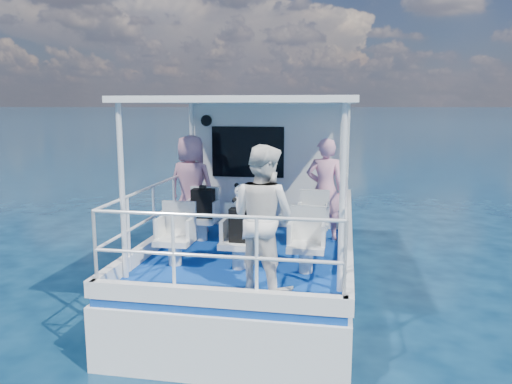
# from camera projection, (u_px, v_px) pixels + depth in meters

# --- Properties ---
(ground) EXTENTS (2000.00, 2000.00, 0.00)m
(ground) POSITION_uv_depth(u_px,v_px,m) (254.00, 300.00, 7.95)
(ground) COLOR #071C34
(ground) RESTS_ON ground
(hull) EXTENTS (3.00, 7.00, 1.60)m
(hull) POSITION_uv_depth(u_px,v_px,m) (264.00, 279.00, 8.91)
(hull) COLOR white
(hull) RESTS_ON ground
(deck) EXTENTS (2.90, 6.90, 0.10)m
(deck) POSITION_uv_depth(u_px,v_px,m) (264.00, 233.00, 8.77)
(deck) COLOR navy
(deck) RESTS_ON hull
(cabin) EXTENTS (2.85, 2.00, 2.20)m
(cabin) POSITION_uv_depth(u_px,v_px,m) (275.00, 160.00, 9.83)
(cabin) COLOR white
(cabin) RESTS_ON deck
(canopy) EXTENTS (3.00, 3.20, 0.08)m
(canopy) POSITION_uv_depth(u_px,v_px,m) (251.00, 100.00, 7.21)
(canopy) COLOR white
(canopy) RESTS_ON cabin
(canopy_posts) EXTENTS (2.77, 2.97, 2.20)m
(canopy_posts) POSITION_uv_depth(u_px,v_px,m) (251.00, 179.00, 7.36)
(canopy_posts) COLOR white
(canopy_posts) RESTS_ON deck
(railings) EXTENTS (2.84, 3.59, 1.00)m
(railings) POSITION_uv_depth(u_px,v_px,m) (247.00, 223.00, 7.15)
(railings) COLOR white
(railings) RESTS_ON deck
(seat_port_fwd) EXTENTS (0.48, 0.46, 0.38)m
(seat_port_fwd) POSITION_uv_depth(u_px,v_px,m) (202.00, 229.00, 8.11)
(seat_port_fwd) COLOR silver
(seat_port_fwd) RESTS_ON deck
(seat_center_fwd) EXTENTS (0.48, 0.46, 0.38)m
(seat_center_fwd) POSITION_uv_depth(u_px,v_px,m) (256.00, 231.00, 7.95)
(seat_center_fwd) COLOR silver
(seat_center_fwd) RESTS_ON deck
(seat_stbd_fwd) EXTENTS (0.48, 0.46, 0.38)m
(seat_stbd_fwd) POSITION_uv_depth(u_px,v_px,m) (313.00, 234.00, 7.79)
(seat_stbd_fwd) COLOR silver
(seat_stbd_fwd) RESTS_ON deck
(seat_port_aft) EXTENTS (0.48, 0.46, 0.38)m
(seat_port_aft) POSITION_uv_depth(u_px,v_px,m) (175.00, 251.00, 6.85)
(seat_port_aft) COLOR silver
(seat_port_aft) RESTS_ON deck
(seat_center_aft) EXTENTS (0.48, 0.46, 0.38)m
(seat_center_aft) POSITION_uv_depth(u_px,v_px,m) (239.00, 255.00, 6.69)
(seat_center_aft) COLOR silver
(seat_center_aft) RESTS_ON deck
(seat_stbd_aft) EXTENTS (0.48, 0.46, 0.38)m
(seat_stbd_aft) POSITION_uv_depth(u_px,v_px,m) (306.00, 258.00, 6.53)
(seat_stbd_aft) COLOR silver
(seat_stbd_aft) RESTS_ON deck
(passenger_port_fwd) EXTENTS (0.70, 0.55, 1.68)m
(passenger_port_fwd) POSITION_uv_depth(u_px,v_px,m) (191.00, 185.00, 8.43)
(passenger_port_fwd) COLOR pink
(passenger_port_fwd) RESTS_ON deck
(passenger_stbd_fwd) EXTENTS (0.62, 0.43, 1.66)m
(passenger_stbd_fwd) POSITION_uv_depth(u_px,v_px,m) (325.00, 189.00, 8.08)
(passenger_stbd_fwd) COLOR pink
(passenger_stbd_fwd) RESTS_ON deck
(passenger_stbd_aft) EXTENTS (1.05, 0.97, 1.73)m
(passenger_stbd_aft) POSITION_uv_depth(u_px,v_px,m) (263.00, 218.00, 5.88)
(passenger_stbd_aft) COLOR white
(passenger_stbd_aft) RESTS_ON deck
(backpack_port) EXTENTS (0.35, 0.20, 0.47)m
(backpack_port) POSITION_uv_depth(u_px,v_px,m) (203.00, 203.00, 8.02)
(backpack_port) COLOR black
(backpack_port) RESTS_ON seat_port_fwd
(backpack_center) EXTENTS (0.30, 0.17, 0.45)m
(backpack_center) POSITION_uv_depth(u_px,v_px,m) (241.00, 225.00, 6.59)
(backpack_center) COLOR black
(backpack_center) RESTS_ON seat_center_aft
(compact_camera) EXTENTS (0.11, 0.06, 0.06)m
(compact_camera) POSITION_uv_depth(u_px,v_px,m) (203.00, 187.00, 7.97)
(compact_camera) COLOR black
(compact_camera) RESTS_ON backpack_port
(panda) EXTENTS (0.22, 0.18, 0.34)m
(panda) POSITION_uv_depth(u_px,v_px,m) (242.00, 196.00, 6.51)
(panda) COLOR white
(panda) RESTS_ON backpack_center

